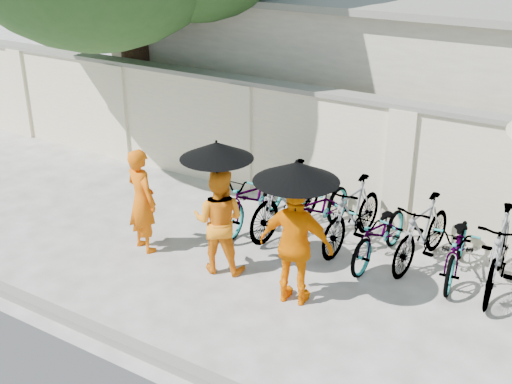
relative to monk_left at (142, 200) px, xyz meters
The scene contains 17 objects.
ground 1.31m from the monk_left, 17.84° to the right, with size 80.00×80.00×0.00m, color silver.
kerb 2.37m from the monk_left, 63.98° to the right, with size 40.00×0.16×0.12m, color slate.
compound_wall 3.51m from the monk_left, 55.46° to the left, with size 20.00×0.30×2.00m, color beige.
building_behind 7.36m from the monk_left, 65.93° to the left, with size 14.00×6.00×3.20m, color beige.
monk_left is the anchor object (origin of this frame).
monk_center 1.34m from the monk_left, ahead, with size 0.76×0.59×1.56m, color orange.
parasol_center 1.74m from the monk_left, ahead, with size 1.00×1.00×1.10m.
monk_right 2.66m from the monk_left, ahead, with size 0.98×0.41×1.68m, color orange.
parasol_right 2.89m from the monk_left, ahead, with size 1.07×1.07×1.06m.
bike_0 1.89m from the monk_left, 57.75° to the left, with size 0.68×1.94×1.02m, color gray.
bike_1 2.29m from the monk_left, 47.41° to the left, with size 0.54×1.89×1.14m, color gray.
bike_2 2.74m from the monk_left, 39.88° to the left, with size 0.66×1.90×1.00m, color gray.
bike_3 3.20m from the monk_left, 34.07° to the left, with size 0.51×1.79×1.08m, color gray.
bike_4 3.57m from the monk_left, 26.17° to the left, with size 0.60×1.72×0.90m, color gray.
bike_5 4.15m from the monk_left, 25.63° to the left, with size 0.49×1.72×1.03m, color gray.
bike_6 4.64m from the monk_left, 22.04° to the left, with size 0.60×1.73×0.91m, color gray.
bike_7 5.12m from the monk_left, 19.10° to the left, with size 0.53×1.89×1.14m, color gray.
Camera 1 is at (5.12, -6.18, 4.74)m, focal length 45.00 mm.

